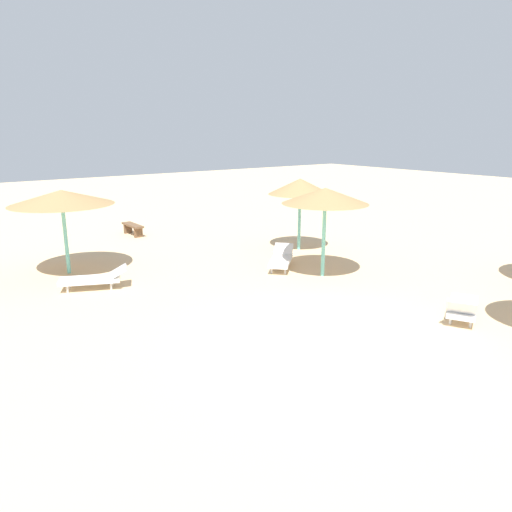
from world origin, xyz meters
name	(u,v)px	position (x,y,z in m)	size (l,w,h in m)	color
ground_plane	(334,333)	(0.00, 0.00, 0.00)	(80.00, 80.00, 0.00)	#DBBA8C
parasol_1	(61,198)	(-3.49, 8.51, 2.47)	(3.20, 3.20, 2.71)	#6BC6BC
parasol_3	(325,196)	(2.94, 3.41, 2.55)	(2.68, 2.68, 2.80)	#6BC6BC
parasol_5	(300,187)	(4.62, 6.46, 2.44)	(2.41, 2.41, 2.75)	#6BC6BC
lounger_0	(463,307)	(3.15, -1.26, 0.32)	(1.95, 1.43, 0.77)	white
lounger_1	(95,278)	(-3.33, 6.44, 0.31)	(2.01, 1.34, 0.64)	white
lounger_3	(281,258)	(2.48, 4.93, 0.31)	(1.82, 1.78, 0.65)	white
bench_0	(133,227)	(0.46, 12.77, 0.35)	(0.43, 1.51, 0.49)	brown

